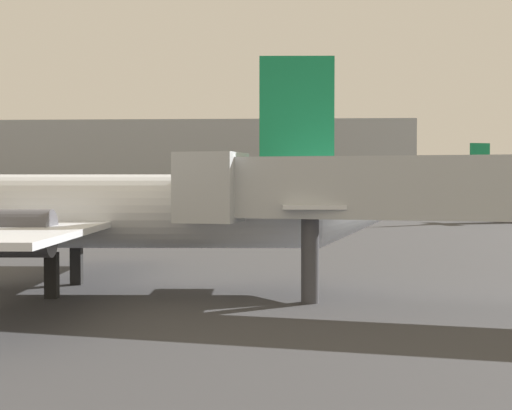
{
  "coord_description": "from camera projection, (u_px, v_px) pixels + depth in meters",
  "views": [
    {
      "loc": [
        0.57,
        -7.15,
        4.81
      ],
      "look_at": [
        -1.82,
        35.37,
        3.4
      ],
      "focal_mm": 52.57,
      "sensor_mm": 36.0,
      "label": 1
    }
  ],
  "objects": [
    {
      "name": "airplane_far_left",
      "position": [
        55.0,
        198.0,
        71.61
      ],
      "size": [
        28.55,
        25.27,
        8.44
      ],
      "rotation": [
        0.0,
        0.0,
        0.16
      ],
      "color": "silver",
      "rests_on": "ground_plane"
    },
    {
      "name": "jet_bridge",
      "position": [
        443.0,
        190.0,
        27.93
      ],
      "size": [
        22.56,
        6.79,
        5.92
      ],
      "rotation": [
        0.0,
        0.0,
        2.94
      ],
      "color": "#B2B7BC",
      "rests_on": "ground_plane"
    },
    {
      "name": "terminal_building",
      "position": [
        193.0,
        165.0,
        139.96
      ],
      "size": [
        78.65,
        26.46,
        15.17
      ],
      "primitive_type": "cube",
      "color": "#999EA3",
      "rests_on": "ground_plane"
    },
    {
      "name": "airplane_at_gate",
      "position": [
        44.0,
        212.0,
        32.4
      ],
      "size": [
        31.68,
        24.21,
        10.12
      ],
      "rotation": [
        0.0,
        0.0,
        3.19
      ],
      "color": "silver",
      "rests_on": "ground_plane"
    }
  ]
}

